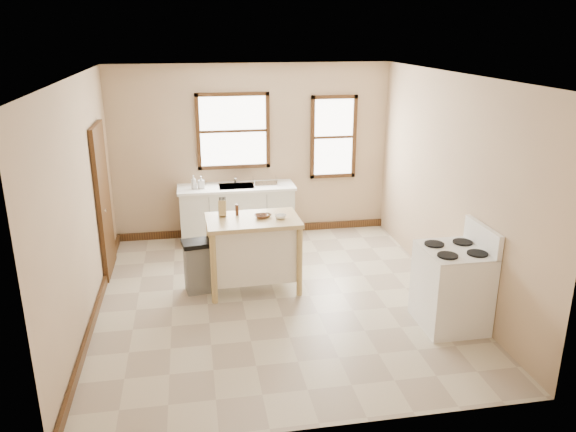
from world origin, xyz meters
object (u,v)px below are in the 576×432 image
Objects in this scene: knife_block at (222,209)px; gas_stove at (452,277)px; soap_bottle_a at (194,182)px; trash_bin at (198,266)px; bowl_a at (261,216)px; kitchen_island at (253,254)px; dish_rack at (265,181)px; bowl_c at (281,217)px; soap_bottle_b at (201,182)px; pepper_grinder at (237,210)px; bowl_b at (266,215)px.

knife_block is 2.98m from gas_stove.
trash_bin is (-0.01, -1.74, -0.68)m from soap_bottle_a.
bowl_a is 0.14× the size of gas_stove.
gas_stove is at bearing -34.11° from kitchen_island.
bowl_c reaches higher than dish_rack.
soap_bottle_b reaches higher than kitchen_island.
bowl_c is 0.21× the size of trash_bin.
pepper_grinder is 0.59m from bowl_c.
bowl_c is at bearing 143.70° from gas_stove.
soap_bottle_a is at bearing 117.52° from bowl_b.
pepper_grinder is at bearing 7.47° from knife_block.
bowl_b is (0.06, 0.03, -0.00)m from bowl_a.
kitchen_island is 7.94× the size of bowl_c.
gas_stove reaches higher than bowl_a.
dish_rack is 1.79m from pepper_grinder.
gas_stove is at bearing -34.24° from bowl_a.
soap_bottle_b is 1.32× the size of bowl_c.
bowl_c is (0.73, -0.22, -0.08)m from knife_block.
bowl_a is at bearing -10.92° from knife_block.
kitchen_island is 0.54m from bowl_b.
soap_bottle_a is 1.44× the size of bowl_c.
pepper_grinder is (-0.60, -1.68, 0.09)m from dish_rack.
trash_bin is at bearing -178.93° from bowl_b.
dish_rack is 1.82m from bowl_b.
knife_block is 0.77m from bowl_c.
bowl_c is 1.27m from trash_bin.
bowl_a reaches higher than trash_bin.
dish_rack is 1.95× the size of knife_block.
knife_block is 0.16× the size of gas_stove.
dish_rack is (1.13, 0.08, -0.06)m from soap_bottle_a.
knife_block is 1.39× the size of bowl_b.
knife_block is at bearing -120.81° from dish_rack.
pepper_grinder reaches higher than bowl_c.
pepper_grinder reaches higher than soap_bottle_b.
soap_bottle_b is at bearing 112.15° from bowl_a.
bowl_a is 1.16× the size of bowl_c.
knife_block is at bearing 162.41° from bowl_a.
bowl_a is at bearing 3.91° from kitchen_island.
dish_rack is 1.86m from knife_block.
trash_bin is (-0.85, 0.02, -0.65)m from bowl_a.
dish_rack reaches higher than trash_bin.
soap_bottle_b is 1.63m from knife_block.
pepper_grinder is (0.19, 0.00, -0.03)m from knife_block.
bowl_b is (0.90, -1.72, -0.03)m from soap_bottle_a.
kitchen_island is 7.98× the size of pepper_grinder.
knife_block reaches higher than pepper_grinder.
gas_stove is (2.87, -1.40, 0.26)m from trash_bin.
soap_bottle_a is at bearing 120.49° from bowl_c.
bowl_b is at bearing -42.43° from soap_bottle_a.
gas_stove is (2.32, -1.53, -0.45)m from pepper_grinder.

